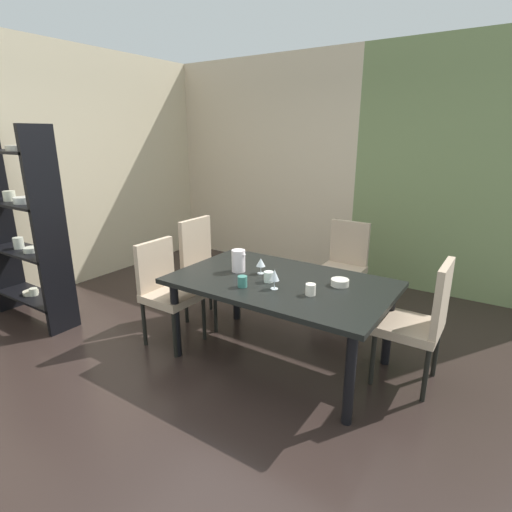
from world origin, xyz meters
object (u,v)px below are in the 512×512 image
chair_head_far (344,262)px  pitcher_left (239,261)px  display_shelf (23,227)px  wine_glass_east (261,263)px  cup_corner (311,289)px  cup_west (269,277)px  chair_left_near (166,287)px  wine_glass_front (274,275)px  chair_right_far (421,319)px  dining_table (281,289)px  cup_rear (242,282)px  serving_bowl_near_window (340,282)px  chair_left_far (205,267)px

chair_head_far → pitcher_left: bearing=70.2°
display_shelf → wine_glass_east: bearing=18.2°
cup_corner → cup_west: bearing=171.3°
chair_left_near → wine_glass_front: 1.13m
chair_right_far → pitcher_left: chair_right_far is taller
dining_table → cup_corner: size_ratio=20.55×
dining_table → cup_rear: 0.36m
wine_glass_front → serving_bowl_near_window: bearing=41.4°
cup_west → wine_glass_east: bearing=140.6°
chair_left_near → pitcher_left: 0.73m
display_shelf → cup_rear: 2.38m
chair_left_near → display_shelf: 1.61m
cup_rear → cup_corner: bearing=15.6°
cup_corner → pitcher_left: bearing=169.6°
chair_right_far → chair_head_far: bearing=44.8°
chair_left_far → chair_left_near: (0.01, -0.55, -0.04)m
chair_right_far → wine_glass_front: 1.13m
wine_glass_east → dining_table: bearing=-11.5°
chair_right_far → chair_left_near: chair_right_far is taller
chair_left_near → serving_bowl_near_window: bearing=106.2°
dining_table → wine_glass_east: size_ratio=12.90×
serving_bowl_near_window → chair_left_near: bearing=-163.8°
chair_left_far → cup_west: (0.98, -0.36, 0.20)m
wine_glass_east → serving_bowl_near_window: (0.66, 0.11, -0.07)m
pitcher_left → cup_west: bearing=-12.2°
chair_left_far → serving_bowl_near_window: bearing=85.3°
chair_right_far → wine_glass_east: size_ratio=7.35×
cup_rear → chair_left_far: bearing=147.0°
chair_head_far → display_shelf: (-2.56, -1.98, 0.44)m
chair_left_near → display_shelf: display_shelf is taller
dining_table → chair_left_far: (-1.04, 0.27, -0.08)m
pitcher_left → cup_corner: bearing=-10.4°
chair_head_far → chair_left_far: 1.48m
pitcher_left → wine_glass_front: bearing=-21.3°
chair_left_near → display_shelf: size_ratio=0.49×
display_shelf → wine_glass_east: display_shelf is taller
wine_glass_front → cup_west: size_ratio=1.83×
wine_glass_front → wine_glass_east: bearing=139.4°
chair_head_far → chair_left_far: chair_left_far is taller
dining_table → cup_corner: (0.33, -0.15, 0.12)m
serving_bowl_near_window → wine_glass_east: bearing=-170.9°
chair_left_far → wine_glass_east: bearing=74.4°
cup_rear → serving_bowl_near_window: bearing=35.5°
chair_left_near → chair_right_far: bearing=104.8°
chair_left_far → cup_west: chair_left_far is taller
dining_table → chair_left_near: bearing=-165.1°
wine_glass_front → pitcher_left: size_ratio=0.82×
chair_right_far → chair_left_near: (-2.07, -0.55, -0.02)m
cup_corner → cup_rear: 0.53m
wine_glass_east → cup_rear: (0.05, -0.33, -0.05)m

